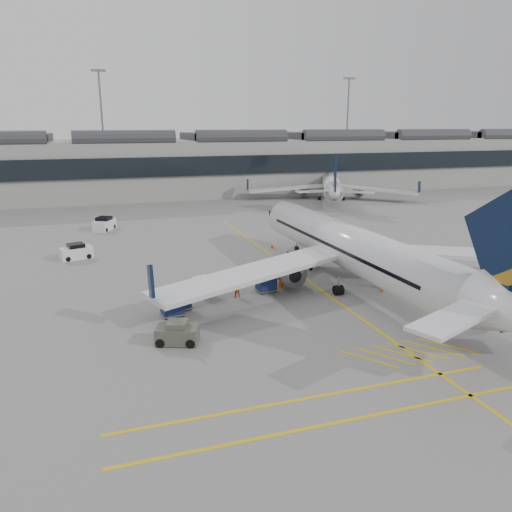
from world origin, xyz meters
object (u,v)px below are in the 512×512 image
object	(u,v)px
baggage_cart_a	(203,286)
pushback_tug	(177,333)
belt_loader	(294,265)
ramp_agent_a	(281,282)
ramp_agent_b	(236,288)
airliner_main	(356,250)

from	to	relation	value
baggage_cart_a	pushback_tug	bearing A→B (deg)	-134.99
belt_loader	ramp_agent_a	bearing A→B (deg)	-127.92
ramp_agent_b	pushback_tug	xyz separation A→B (m)	(-6.22, -7.57, -0.11)
belt_loader	baggage_cart_a	xyz separation A→B (m)	(-10.25, -4.47, 0.30)
ramp_agent_b	belt_loader	bearing A→B (deg)	-150.33
belt_loader	ramp_agent_a	xyz separation A→B (m)	(-3.59, -5.68, 0.30)
belt_loader	ramp_agent_a	distance (m)	6.73
airliner_main	pushback_tug	bearing A→B (deg)	-157.98
belt_loader	ramp_agent_b	bearing A→B (deg)	-148.65
belt_loader	ramp_agent_b	world-z (taller)	belt_loader
baggage_cart_a	ramp_agent_b	distance (m)	2.87
ramp_agent_a	ramp_agent_b	distance (m)	4.12
airliner_main	ramp_agent_a	xyz separation A→B (m)	(-6.95, 0.37, -2.41)
belt_loader	pushback_tug	size ratio (longest dim) A/B	1.49
airliner_main	ramp_agent_b	world-z (taller)	airliner_main
baggage_cart_a	ramp_agent_a	world-z (taller)	ramp_agent_a
belt_loader	ramp_agent_b	size ratio (longest dim) A/B	2.96
ramp_agent_b	ramp_agent_a	bearing A→B (deg)	174.40
airliner_main	pushback_tug	size ratio (longest dim) A/B	13.25
ramp_agent_a	baggage_cart_a	bearing A→B (deg)	152.06
baggage_cart_a	belt_loader	bearing A→B (deg)	1.03
belt_loader	ramp_agent_b	distance (m)	9.65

